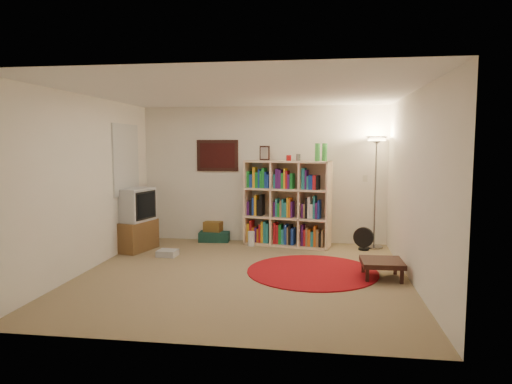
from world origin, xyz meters
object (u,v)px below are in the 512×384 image
at_px(bookshelf, 286,205).
at_px(floor_fan, 364,239).
at_px(side_table, 382,263).
at_px(suitcase, 215,236).
at_px(floor_lamp, 376,156).
at_px(tv_stand, 134,220).

distance_m(bookshelf, floor_fan, 1.46).
bearing_deg(floor_fan, bookshelf, -168.79).
relative_size(floor_fan, side_table, 0.70).
bearing_deg(side_table, suitcase, 143.92).
bearing_deg(floor_lamp, suitcase, 176.77).
bearing_deg(floor_lamp, bookshelf, -179.78).
height_order(floor_fan, suitcase, floor_fan).
xyz_separation_m(floor_fan, suitcase, (-2.70, 0.37, -0.11)).
xyz_separation_m(bookshelf, tv_stand, (-2.55, -0.73, -0.22)).
relative_size(floor_lamp, floor_fan, 4.90).
distance_m(bookshelf, side_table, 2.41).
height_order(bookshelf, side_table, bookshelf).
distance_m(bookshelf, tv_stand, 2.66).
distance_m(floor_fan, suitcase, 2.73).
height_order(floor_lamp, side_table, floor_lamp).
bearing_deg(bookshelf, floor_lamp, 12.36).
relative_size(suitcase, side_table, 1.03).
xyz_separation_m(tv_stand, suitcase, (1.20, 0.90, -0.42)).
xyz_separation_m(tv_stand, side_table, (3.98, -1.14, -0.30)).
distance_m(tv_stand, side_table, 4.15).
height_order(bookshelf, floor_lamp, floor_lamp).
relative_size(floor_fan, suitcase, 0.68).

